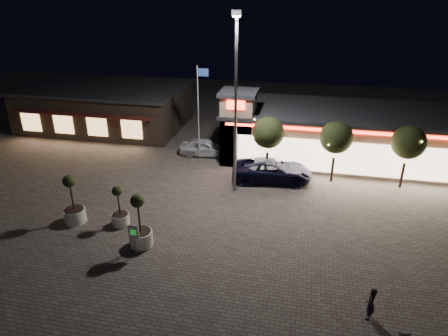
% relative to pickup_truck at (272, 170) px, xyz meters
% --- Properties ---
extents(ground, '(90.00, 90.00, 0.00)m').
position_rel_pickup_truck_xyz_m(ground, '(-4.49, -10.18, -0.84)').
color(ground, '#655C52').
rests_on(ground, ground).
extents(retail_building, '(20.40, 8.40, 6.10)m').
position_rel_pickup_truck_xyz_m(retail_building, '(5.01, 5.63, 1.37)').
color(retail_building, tan).
rests_on(retail_building, ground).
extents(restaurant_building, '(16.40, 11.00, 4.30)m').
position_rel_pickup_truck_xyz_m(restaurant_building, '(-18.49, 9.79, 1.32)').
color(restaurant_building, '#382D23').
rests_on(restaurant_building, ground).
extents(floodlight_pole, '(0.60, 0.40, 12.38)m').
position_rel_pickup_truck_xyz_m(floodlight_pole, '(-2.49, -2.18, 6.18)').
color(floodlight_pole, gray).
rests_on(floodlight_pole, ground).
extents(flagpole, '(0.95, 0.10, 8.00)m').
position_rel_pickup_truck_xyz_m(flagpole, '(-6.40, 2.82, 3.90)').
color(flagpole, white).
rests_on(flagpole, ground).
extents(string_tree_a, '(2.42, 2.42, 4.79)m').
position_rel_pickup_truck_xyz_m(string_tree_a, '(-0.49, 0.82, 2.72)').
color(string_tree_a, '#332319').
rests_on(string_tree_a, ground).
extents(string_tree_b, '(2.42, 2.42, 4.79)m').
position_rel_pickup_truck_xyz_m(string_tree_b, '(4.51, 0.82, 2.72)').
color(string_tree_b, '#332319').
rests_on(string_tree_b, ground).
extents(string_tree_c, '(2.42, 2.42, 4.79)m').
position_rel_pickup_truck_xyz_m(string_tree_c, '(9.51, 0.82, 2.72)').
color(string_tree_c, '#332319').
rests_on(string_tree_c, ground).
extents(pickup_truck, '(6.33, 3.45, 1.68)m').
position_rel_pickup_truck_xyz_m(pickup_truck, '(0.00, 0.00, 0.00)').
color(pickup_truck, black).
rests_on(pickup_truck, ground).
extents(white_sedan, '(4.49, 2.01, 1.50)m').
position_rel_pickup_truck_xyz_m(white_sedan, '(-6.26, 3.82, -0.09)').
color(white_sedan, silver).
rests_on(white_sedan, ground).
extents(pedestrian, '(0.52, 0.67, 1.64)m').
position_rel_pickup_truck_xyz_m(pedestrian, '(5.67, -13.19, -0.02)').
color(pedestrian, black).
rests_on(pedestrian, ground).
extents(dog, '(0.49, 0.25, 0.26)m').
position_rel_pickup_truck_xyz_m(dog, '(7.05, -14.08, -0.58)').
color(dog, '#59514C').
rests_on(dog, ground).
extents(planter_left, '(1.33, 1.33, 3.27)m').
position_rel_pickup_truck_xyz_m(planter_left, '(-11.61, -8.51, 0.17)').
color(planter_left, silver).
rests_on(planter_left, ground).
extents(planter_mid, '(1.34, 1.34, 3.30)m').
position_rel_pickup_truck_xyz_m(planter_mid, '(-6.54, -10.00, 0.18)').
color(planter_mid, silver).
rests_on(planter_mid, ground).
extents(planter_right, '(1.10, 1.10, 2.70)m').
position_rel_pickup_truck_xyz_m(planter_right, '(-8.64, -8.22, -0.01)').
color(planter_right, silver).
rests_on(planter_right, ground).
extents(valet_sign, '(0.62, 0.09, 1.87)m').
position_rel_pickup_truck_xyz_m(valet_sign, '(-6.51, -10.92, 0.47)').
color(valet_sign, gray).
rests_on(valet_sign, ground).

